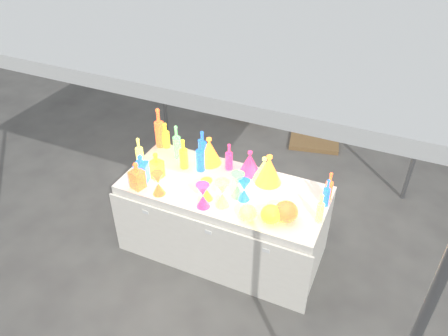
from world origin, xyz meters
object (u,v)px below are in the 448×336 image
at_px(display_table, 224,219).
at_px(globe_0, 271,215).
at_px(decanter_0, 156,165).
at_px(bottle_0, 166,135).
at_px(cardboard_box_closed, 253,102).
at_px(hourglass_0, 158,183).
at_px(lampshade_0, 209,151).

distance_m(display_table, globe_0, 0.72).
bearing_deg(display_table, decanter_0, -170.47).
bearing_deg(bottle_0, cardboard_box_closed, 88.62).
relative_size(display_table, hourglass_0, 8.44).
distance_m(display_table, bottle_0, 1.00).
bearing_deg(globe_0, hourglass_0, -176.58).
xyz_separation_m(cardboard_box_closed, decanter_0, (0.12, -2.74, 0.68)).
relative_size(decanter_0, hourglass_0, 1.17).
height_order(cardboard_box_closed, decanter_0, decanter_0).
distance_m(display_table, lampshade_0, 0.65).
bearing_deg(display_table, cardboard_box_closed, 105.31).
distance_m(cardboard_box_closed, hourglass_0, 3.03).
distance_m(hourglass_0, globe_0, 0.98).
distance_m(display_table, cardboard_box_closed, 2.74).
bearing_deg(lampshade_0, globe_0, -13.05).
bearing_deg(decanter_0, lampshade_0, 59.15).
xyz_separation_m(bottle_0, lampshade_0, (0.50, -0.07, -0.00)).
bearing_deg(lampshade_0, hourglass_0, -86.83).
bearing_deg(globe_0, lampshade_0, 145.93).
bearing_deg(globe_0, cardboard_box_closed, 113.23).
xyz_separation_m(display_table, hourglass_0, (-0.47, -0.30, 0.48)).
xyz_separation_m(cardboard_box_closed, lampshade_0, (0.45, -2.35, 0.69)).
bearing_deg(bottle_0, lampshade_0, -7.93).
bearing_deg(globe_0, decanter_0, 172.70).
relative_size(bottle_0, lampshade_0, 1.02).
bearing_deg(cardboard_box_closed, display_table, -84.18).
bearing_deg(lampshade_0, display_table, -25.47).
bearing_deg(decanter_0, bottle_0, 119.81).
height_order(bottle_0, globe_0, bottle_0).
distance_m(bottle_0, globe_0, 1.43).
bearing_deg(cardboard_box_closed, lampshade_0, -88.70).
xyz_separation_m(display_table, cardboard_box_closed, (-0.72, 2.64, -0.18)).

